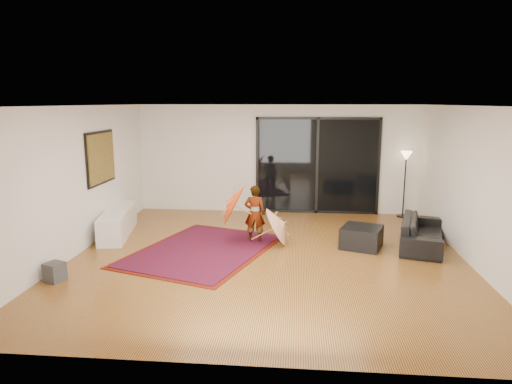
# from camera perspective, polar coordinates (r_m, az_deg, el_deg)

# --- Properties ---
(floor) EXTENTS (7.00, 7.00, 0.00)m
(floor) POSITION_cam_1_polar(r_m,az_deg,el_deg) (8.36, 1.47, -8.10)
(floor) COLOR #A16F2C
(floor) RESTS_ON ground
(ceiling) EXTENTS (7.00, 7.00, 0.00)m
(ceiling) POSITION_cam_1_polar(r_m,az_deg,el_deg) (7.89, 1.57, 10.73)
(ceiling) COLOR white
(ceiling) RESTS_ON wall_back
(wall_back) EXTENTS (7.00, 0.00, 7.00)m
(wall_back) POSITION_cam_1_polar(r_m,az_deg,el_deg) (11.48, 2.66, 4.12)
(wall_back) COLOR silver
(wall_back) RESTS_ON floor
(wall_front) EXTENTS (7.00, 0.00, 7.00)m
(wall_front) POSITION_cam_1_polar(r_m,az_deg,el_deg) (4.63, -1.33, -6.61)
(wall_front) COLOR silver
(wall_front) RESTS_ON floor
(wall_left) EXTENTS (0.00, 7.00, 7.00)m
(wall_left) POSITION_cam_1_polar(r_m,az_deg,el_deg) (8.95, -21.46, 1.33)
(wall_left) COLOR silver
(wall_left) RESTS_ON floor
(wall_right) EXTENTS (0.00, 7.00, 7.00)m
(wall_right) POSITION_cam_1_polar(r_m,az_deg,el_deg) (8.54, 25.64, 0.56)
(wall_right) COLOR silver
(wall_right) RESTS_ON floor
(sliding_door) EXTENTS (3.06, 0.07, 2.40)m
(sliding_door) POSITION_cam_1_polar(r_m,az_deg,el_deg) (11.46, 7.65, 3.27)
(sliding_door) COLOR black
(sliding_door) RESTS_ON wall_back
(painting) EXTENTS (0.04, 1.28, 1.08)m
(painting) POSITION_cam_1_polar(r_m,az_deg,el_deg) (9.79, -18.80, 4.07)
(painting) COLOR black
(painting) RESTS_ON wall_left
(media_console) EXTENTS (0.84, 1.98, 0.54)m
(media_console) POSITION_cam_1_polar(r_m,az_deg,el_deg) (10.08, -16.88, -3.63)
(media_console) COLOR white
(media_console) RESTS_ON floor
(speaker) EXTENTS (0.34, 0.34, 0.30)m
(speaker) POSITION_cam_1_polar(r_m,az_deg,el_deg) (7.90, -23.86, -9.12)
(speaker) COLOR #424244
(speaker) RESTS_ON floor
(persian_rug) EXTENTS (3.07, 3.62, 0.02)m
(persian_rug) POSITION_cam_1_polar(r_m,az_deg,el_deg) (8.75, -6.62, -7.23)
(persian_rug) COLOR #581207
(persian_rug) RESTS_ON floor
(sofa) EXTENTS (1.21, 2.02, 0.55)m
(sofa) POSITION_cam_1_polar(r_m,az_deg,el_deg) (9.46, 20.06, -4.75)
(sofa) COLOR black
(sofa) RESTS_ON floor
(ottoman) EXTENTS (0.92, 0.92, 0.41)m
(ottoman) POSITION_cam_1_polar(r_m,az_deg,el_deg) (9.06, 13.06, -5.50)
(ottoman) COLOR black
(ottoman) RESTS_ON floor
(floor_lamp) EXTENTS (0.28, 0.28, 1.61)m
(floor_lamp) POSITION_cam_1_polar(r_m,az_deg,el_deg) (11.52, 18.21, 3.18)
(floor_lamp) COLOR black
(floor_lamp) RESTS_ON floor
(child) EXTENTS (0.42, 0.28, 1.15)m
(child) POSITION_cam_1_polar(r_m,az_deg,el_deg) (9.10, -0.16, -2.72)
(child) COLOR #999999
(child) RESTS_ON floor
(parasol_orange) EXTENTS (0.56, 0.91, 0.90)m
(parasol_orange) POSITION_cam_1_polar(r_m,az_deg,el_deg) (9.08, -3.64, -1.73)
(parasol_orange) COLOR #F33D0C
(parasol_orange) RESTS_ON child
(parasol_white) EXTENTS (0.56, 0.80, 0.91)m
(parasol_white) POSITION_cam_1_polar(r_m,az_deg,el_deg) (8.94, 3.59, -3.46)
(parasol_white) COLOR beige
(parasol_white) RESTS_ON floor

